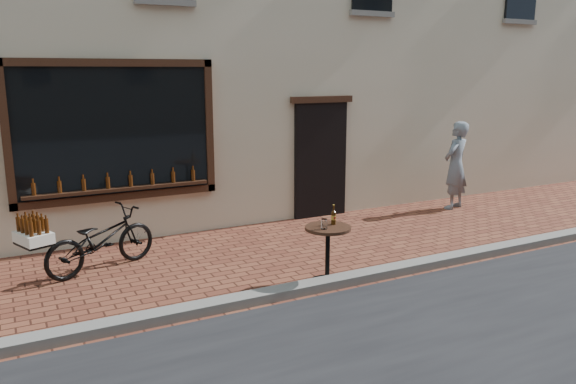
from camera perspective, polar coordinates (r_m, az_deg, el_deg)
name	(u,v)px	position (r m, az deg, el deg)	size (l,w,h in m)	color
ground	(329,294)	(7.29, 4.21, -10.30)	(90.00, 90.00, 0.00)	brown
kerb	(321,284)	(7.43, 3.40, -9.36)	(90.00, 0.25, 0.12)	slate
cargo_bicycle	(99,240)	(8.38, -18.69, -4.61)	(2.01, 1.22, 0.95)	black
bistro_table	(328,243)	(7.47, 4.07, -5.17)	(0.61, 0.61, 1.05)	black
pedestrian	(456,165)	(11.95, 16.67, 2.61)	(0.65, 0.43, 1.79)	slate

